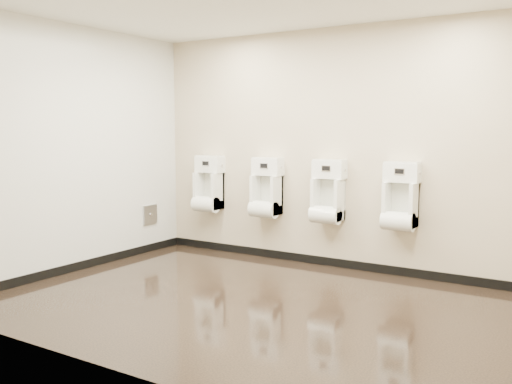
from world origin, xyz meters
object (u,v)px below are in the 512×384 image
at_px(urinal_0, 208,188).
at_px(urinal_1, 266,192).
at_px(urinal_2, 328,197).
at_px(urinal_3, 400,202).
at_px(access_panel, 150,214).

xyz_separation_m(urinal_0, urinal_1, (0.90, 0.00, 0.00)).
distance_m(urinal_2, urinal_3, 0.86).
height_order(urinal_0, urinal_3, same).
height_order(urinal_0, urinal_2, same).
bearing_deg(urinal_3, urinal_2, 180.00).
bearing_deg(access_panel, urinal_2, 9.99).
relative_size(access_panel, urinal_3, 0.34).
xyz_separation_m(urinal_2, urinal_3, (0.86, 0.00, 0.00)).
xyz_separation_m(urinal_1, urinal_3, (1.70, 0.00, 0.00)).
distance_m(access_panel, urinal_0, 0.85).
bearing_deg(urinal_2, access_panel, -170.01).
relative_size(urinal_0, urinal_1, 1.00).
distance_m(access_panel, urinal_3, 3.30).
xyz_separation_m(access_panel, urinal_2, (2.39, 0.42, 0.35)).
xyz_separation_m(urinal_1, urinal_2, (0.84, 0.00, 0.00)).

